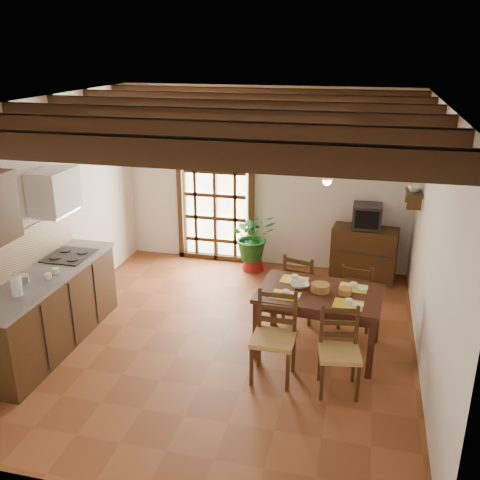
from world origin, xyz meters
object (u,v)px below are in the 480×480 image
(chair_far_right, at_px, (355,306))
(pendant_lamp, at_px, (327,174))
(potted_plant, at_px, (253,236))
(kitchen_counter, at_px, (48,309))
(chair_near_right, at_px, (338,366))
(sideboard, at_px, (364,254))
(chair_near_left, at_px, (273,353))
(crt_tv, at_px, (367,216))
(chair_far_left, at_px, (301,298))
(dining_table, at_px, (320,299))

(chair_far_right, relative_size, pendant_lamp, 1.04)
(potted_plant, bearing_deg, kitchen_counter, -123.73)
(chair_near_right, relative_size, sideboard, 0.94)
(chair_near_left, distance_m, chair_far_right, 1.57)
(chair_near_left, relative_size, pendant_lamp, 1.14)
(crt_tv, distance_m, pendant_lamp, 2.39)
(pendant_lamp, bearing_deg, chair_far_left, 114.52)
(kitchen_counter, bearing_deg, pendant_lamp, 13.47)
(chair_far_left, distance_m, sideboard, 1.64)
(chair_near_left, height_order, pendant_lamp, pendant_lamp)
(kitchen_counter, height_order, chair_far_left, kitchen_counter)
(chair_far_right, bearing_deg, chair_far_left, 1.65)
(chair_far_right, relative_size, sideboard, 0.92)
(chair_near_left, height_order, sideboard, chair_near_left)
(kitchen_counter, bearing_deg, chair_near_right, -1.62)
(chair_near_left, relative_size, potted_plant, 0.48)
(kitchen_counter, xyz_separation_m, potted_plant, (1.84, 2.76, 0.10))
(chair_near_left, height_order, chair_far_right, chair_near_left)
(sideboard, bearing_deg, chair_near_right, -87.44)
(kitchen_counter, relative_size, dining_table, 1.56)
(chair_near_left, height_order, chair_far_left, chair_near_left)
(potted_plant, bearing_deg, chair_far_left, -55.87)
(chair_near_left, height_order, potted_plant, potted_plant)
(chair_near_right, relative_size, chair_far_left, 0.99)
(chair_far_left, distance_m, potted_plant, 1.70)
(sideboard, relative_size, crt_tv, 2.28)
(chair_far_right, bearing_deg, dining_table, 65.61)
(crt_tv, bearing_deg, potted_plant, -178.02)
(chair_far_right, bearing_deg, potted_plant, -35.23)
(kitchen_counter, bearing_deg, chair_far_right, 20.66)
(chair_near_right, xyz_separation_m, chair_far_right, (0.12, 1.40, -0.01))
(dining_table, bearing_deg, kitchen_counter, -163.58)
(chair_far_right, distance_m, sideboard, 1.52)
(dining_table, distance_m, potted_plant, 2.45)
(dining_table, height_order, sideboard, sideboard)
(chair_near_left, height_order, chair_near_right, chair_near_left)
(kitchen_counter, height_order, sideboard, kitchen_counter)
(sideboard, relative_size, pendant_lamp, 1.12)
(kitchen_counter, distance_m, chair_near_left, 2.68)
(chair_near_left, bearing_deg, kitchen_counter, -179.59)
(kitchen_counter, bearing_deg, sideboard, 38.66)
(chair_near_right, distance_m, crt_tv, 3.01)
(kitchen_counter, relative_size, chair_near_left, 2.33)
(chair_near_left, distance_m, sideboard, 2.99)
(kitchen_counter, xyz_separation_m, chair_near_right, (3.35, -0.09, -0.19))
(kitchen_counter, distance_m, chair_near_right, 3.36)
(sideboard, bearing_deg, kitchen_counter, -135.30)
(potted_plant, bearing_deg, chair_near_right, -62.07)
(chair_near_left, bearing_deg, crt_tv, 74.40)
(dining_table, relative_size, chair_near_left, 1.50)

